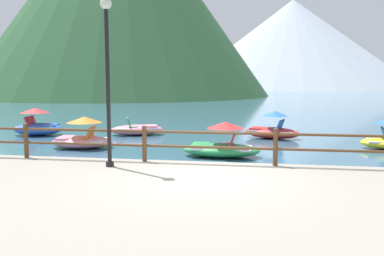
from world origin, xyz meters
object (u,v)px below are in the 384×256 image
(lamp_post, at_px, (107,67))
(pedal_boat_0, at_px, (82,137))
(pedal_boat_2, at_px, (221,146))
(pedal_boat_3, at_px, (38,126))
(pedal_boat_6, at_px, (137,129))
(pedal_boat_4, at_px, (272,130))

(lamp_post, height_order, pedal_boat_0, lamp_post)
(lamp_post, height_order, pedal_boat_2, lamp_post)
(lamp_post, distance_m, pedal_boat_2, 5.17)
(lamp_post, distance_m, pedal_boat_3, 10.32)
(pedal_boat_3, height_order, pedal_boat_6, pedal_boat_3)
(pedal_boat_0, bearing_deg, pedal_boat_3, 139.70)
(lamp_post, relative_size, pedal_boat_2, 1.59)
(pedal_boat_0, xyz_separation_m, pedal_boat_6, (1.01, 3.79, -0.14))
(pedal_boat_0, height_order, pedal_boat_3, pedal_boat_3)
(lamp_post, xyz_separation_m, pedal_boat_2, (2.48, 3.79, -2.50))
(lamp_post, height_order, pedal_boat_4, lamp_post)
(pedal_boat_2, relative_size, pedal_boat_6, 0.96)
(pedal_boat_4, xyz_separation_m, pedal_boat_6, (-6.18, 0.13, -0.13))
(pedal_boat_0, relative_size, pedal_boat_3, 1.01)
(pedal_boat_2, distance_m, pedal_boat_6, 6.40)
(pedal_boat_2, bearing_deg, lamp_post, -123.21)
(pedal_boat_2, bearing_deg, pedal_boat_4, 68.04)
(pedal_boat_0, distance_m, pedal_boat_3, 4.65)
(pedal_boat_0, height_order, pedal_boat_6, pedal_boat_0)
(pedal_boat_4, relative_size, pedal_boat_6, 0.99)
(lamp_post, xyz_separation_m, pedal_boat_6, (-1.86, 8.49, -2.62))
(pedal_boat_2, bearing_deg, pedal_boat_0, 170.30)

